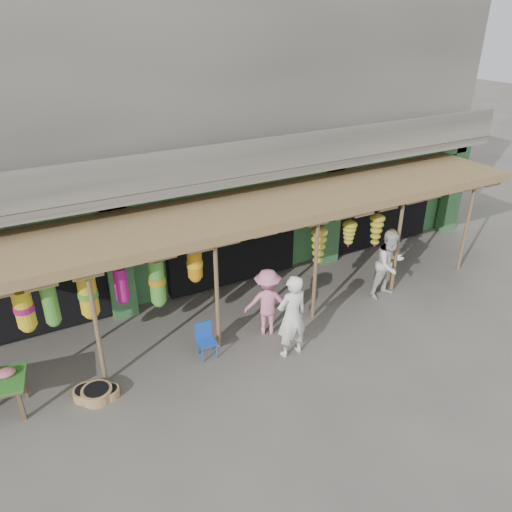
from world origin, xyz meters
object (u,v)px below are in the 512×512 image
person_front (292,316)px  person_shopper (267,302)px  blue_chair (205,338)px  person_vendor (389,257)px  person_right (389,264)px

person_front → person_shopper: size_ratio=1.19×
blue_chair → person_vendor: 5.55m
blue_chair → person_vendor: person_vendor is taller
person_front → person_shopper: bearing=-88.2°
blue_chair → person_front: (1.63, -0.85, 0.52)m
person_right → person_vendor: bearing=43.5°
person_right → person_vendor: 0.65m
person_vendor → person_shopper: bearing=-30.4°
person_right → person_shopper: bearing=174.7°
blue_chair → person_vendor: bearing=6.6°
person_vendor → person_shopper: (-3.94, -0.41, -0.00)m
person_front → person_right: (3.46, 0.88, -0.04)m
blue_chair → person_shopper: 1.62m
person_vendor → blue_chair: bearing=-31.1°
person_front → person_vendor: 4.12m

